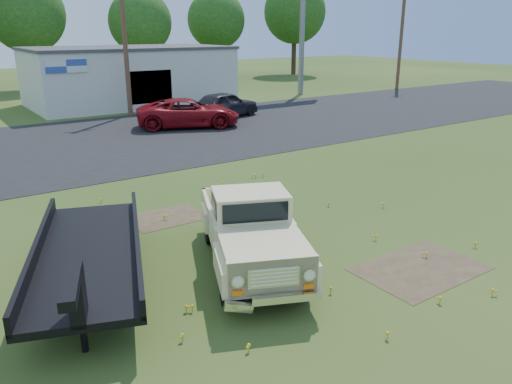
# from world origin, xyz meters

# --- Properties ---
(ground) EXTENTS (140.00, 140.00, 0.00)m
(ground) POSITION_xyz_m (0.00, 0.00, 0.00)
(ground) COLOR #2A4817
(ground) RESTS_ON ground
(asphalt_lot) EXTENTS (90.00, 14.00, 0.02)m
(asphalt_lot) POSITION_xyz_m (0.00, 15.00, 0.00)
(asphalt_lot) COLOR black
(asphalt_lot) RESTS_ON ground
(dirt_patch_a) EXTENTS (3.00, 2.00, 0.01)m
(dirt_patch_a) POSITION_xyz_m (1.50, -3.00, 0.00)
(dirt_patch_a) COLOR #4A3827
(dirt_patch_a) RESTS_ON ground
(dirt_patch_b) EXTENTS (2.20, 1.60, 0.01)m
(dirt_patch_b) POSITION_xyz_m (-2.00, 3.50, 0.00)
(dirt_patch_b) COLOR #4A3827
(dirt_patch_b) RESTS_ON ground
(commercial_building) EXTENTS (14.20, 8.20, 4.15)m
(commercial_building) POSITION_xyz_m (6.00, 26.99, 2.10)
(commercial_building) COLOR #B9BAB6
(commercial_building) RESTS_ON ground
(utility_pole_mid) EXTENTS (1.60, 0.30, 9.00)m
(utility_pole_mid) POSITION_xyz_m (4.00, 22.00, 4.60)
(utility_pole_mid) COLOR #4F3525
(utility_pole_mid) RESTS_ON ground
(utility_pole_east) EXTENTS (1.60, 0.30, 9.00)m
(utility_pole_east) POSITION_xyz_m (30.00, 22.00, 4.60)
(utility_pole_east) COLOR #4F3525
(utility_pole_east) RESTS_ON ground
(treeline_d) EXTENTS (6.72, 6.72, 10.00)m
(treeline_d) POSITION_xyz_m (2.00, 40.50, 6.62)
(treeline_d) COLOR #3A281A
(treeline_d) RESTS_ON ground
(treeline_e) EXTENTS (6.08, 6.08, 9.04)m
(treeline_e) POSITION_xyz_m (12.00, 39.00, 5.98)
(treeline_e) COLOR #3A281A
(treeline_e) RESTS_ON ground
(treeline_f) EXTENTS (6.40, 6.40, 9.52)m
(treeline_f) POSITION_xyz_m (22.00, 41.50, 6.30)
(treeline_f) COLOR #3A281A
(treeline_f) RESTS_ON ground
(treeline_g) EXTENTS (7.36, 7.36, 10.95)m
(treeline_g) POSITION_xyz_m (32.00, 40.00, 7.25)
(treeline_g) COLOR #3A281A
(treeline_g) RESTS_ON ground
(vintage_pickup_truck) EXTENTS (3.92, 5.56, 1.88)m
(vintage_pickup_truck) POSITION_xyz_m (-1.71, -0.58, 0.94)
(vintage_pickup_truck) COLOR #C5B784
(vintage_pickup_truck) RESTS_ON ground
(flatbed_trailer) EXTENTS (4.27, 6.88, 1.78)m
(flatbed_trailer) POSITION_xyz_m (-5.13, 0.63, 0.89)
(flatbed_trailer) COLOR black
(flatbed_trailer) RESTS_ON ground
(red_pickup) EXTENTS (6.39, 4.71, 1.61)m
(red_pickup) POSITION_xyz_m (5.22, 16.07, 0.81)
(red_pickup) COLOR maroon
(red_pickup) RESTS_ON ground
(dark_sedan) EXTENTS (5.12, 3.05, 1.63)m
(dark_sedan) POSITION_xyz_m (8.61, 17.69, 0.82)
(dark_sedan) COLOR black
(dark_sedan) RESTS_ON ground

